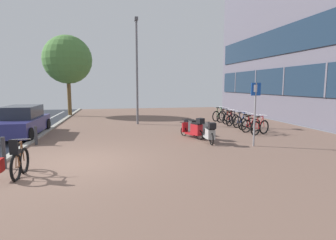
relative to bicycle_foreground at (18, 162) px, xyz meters
The scene contains 19 objects.
ground 3.05m from the bicycle_foreground, 20.54° to the left, with size 21.00×40.00×0.13m.
bicycle_foreground is the anchor object (origin of this frame).
bicycle_rack_00 10.63m from the bicycle_foreground, 25.21° to the left, with size 1.32×0.63×1.00m.
bicycle_rack_01 10.92m from the bicycle_foreground, 28.97° to the left, with size 1.33×0.52×0.97m.
bicycle_rack_02 11.45m from the bicycle_foreground, 31.91° to the left, with size 1.25×0.50×0.94m.
bicycle_rack_03 11.91m from the bicycle_foreground, 34.88° to the left, with size 1.29×0.50×0.96m.
bicycle_rack_04 12.19m from the bicycle_foreground, 38.41° to the left, with size 1.15×0.73×0.96m.
bicycle_rack_05 12.77m from the bicycle_foreground, 40.75° to the left, with size 1.17×0.61×0.93m.
bicycle_rack_06 13.28m from the bicycle_foreground, 43.23° to the left, with size 1.30×0.54×0.98m.
bicycle_rack_07 13.75m from the bicycle_foreground, 45.76° to the left, with size 1.28×0.76×1.01m.
scooter_near 7.38m from the bicycle_foreground, 34.00° to the left, with size 0.87×1.55×1.00m.
scooter_mid 7.17m from the bicycle_foreground, 25.88° to the left, with size 0.52×1.83×0.95m.
scooter_far 8.13m from the bicycle_foreground, 39.51° to the left, with size 0.52×1.78×0.77m.
parked_car_near 6.69m from the bicycle_foreground, 106.57° to the left, with size 1.84×4.17×1.44m.
parking_sign 8.37m from the bicycle_foreground, 15.12° to the left, with size 0.40×0.07×2.53m.
lamp_post 10.57m from the bicycle_foreground, 67.08° to the left, with size 0.20×0.52×6.48m.
street_tree 15.47m from the bicycle_foreground, 93.86° to the left, with size 3.73×3.73×6.29m.
bollard_near 1.07m from the bicycle_foreground, 127.80° to the left, with size 0.12×0.12×0.94m.
bollard_far 4.17m from the bicycle_foreground, 99.02° to the left, with size 0.12×0.12×0.77m.
Camera 1 is at (1.20, -8.65, 2.43)m, focal length 28.78 mm.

